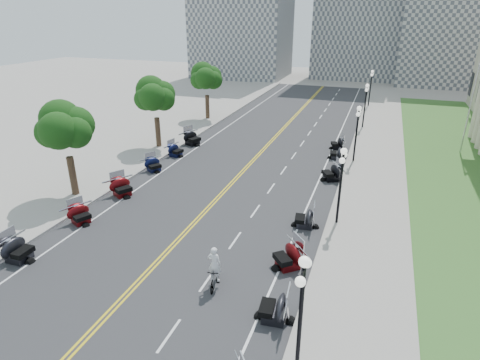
% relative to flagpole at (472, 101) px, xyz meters
% --- Properties ---
extents(ground, '(160.00, 160.00, 0.00)m').
position_rel_flagpole_xyz_m(ground, '(-18.00, -22.00, -5.00)').
color(ground, gray).
extents(road, '(16.00, 90.00, 0.01)m').
position_rel_flagpole_xyz_m(road, '(-18.00, -12.00, -5.00)').
color(road, '#333335').
rests_on(road, ground).
extents(centerline_yellow_a, '(0.12, 90.00, 0.00)m').
position_rel_flagpole_xyz_m(centerline_yellow_a, '(-18.12, -12.00, -4.99)').
color(centerline_yellow_a, yellow).
rests_on(centerline_yellow_a, road).
extents(centerline_yellow_b, '(0.12, 90.00, 0.00)m').
position_rel_flagpole_xyz_m(centerline_yellow_b, '(-17.88, -12.00, -4.99)').
color(centerline_yellow_b, yellow).
rests_on(centerline_yellow_b, road).
extents(edge_line_north, '(0.12, 90.00, 0.00)m').
position_rel_flagpole_xyz_m(edge_line_north, '(-11.60, -12.00, -4.99)').
color(edge_line_north, white).
rests_on(edge_line_north, road).
extents(edge_line_south, '(0.12, 90.00, 0.00)m').
position_rel_flagpole_xyz_m(edge_line_south, '(-24.40, -12.00, -4.99)').
color(edge_line_south, white).
rests_on(edge_line_south, road).
extents(lane_dash_4, '(0.12, 2.00, 0.00)m').
position_rel_flagpole_xyz_m(lane_dash_4, '(-14.80, -30.00, -4.99)').
color(lane_dash_4, white).
rests_on(lane_dash_4, road).
extents(lane_dash_5, '(0.12, 2.00, 0.00)m').
position_rel_flagpole_xyz_m(lane_dash_5, '(-14.80, -26.00, -4.99)').
color(lane_dash_5, white).
rests_on(lane_dash_5, road).
extents(lane_dash_6, '(0.12, 2.00, 0.00)m').
position_rel_flagpole_xyz_m(lane_dash_6, '(-14.80, -22.00, -4.99)').
color(lane_dash_6, white).
rests_on(lane_dash_6, road).
extents(lane_dash_7, '(0.12, 2.00, 0.00)m').
position_rel_flagpole_xyz_m(lane_dash_7, '(-14.80, -18.00, -4.99)').
color(lane_dash_7, white).
rests_on(lane_dash_7, road).
extents(lane_dash_8, '(0.12, 2.00, 0.00)m').
position_rel_flagpole_xyz_m(lane_dash_8, '(-14.80, -14.00, -4.99)').
color(lane_dash_8, white).
rests_on(lane_dash_8, road).
extents(lane_dash_9, '(0.12, 2.00, 0.00)m').
position_rel_flagpole_xyz_m(lane_dash_9, '(-14.80, -10.00, -4.99)').
color(lane_dash_9, white).
rests_on(lane_dash_9, road).
extents(lane_dash_10, '(0.12, 2.00, 0.00)m').
position_rel_flagpole_xyz_m(lane_dash_10, '(-14.80, -6.00, -4.99)').
color(lane_dash_10, white).
rests_on(lane_dash_10, road).
extents(lane_dash_11, '(0.12, 2.00, 0.00)m').
position_rel_flagpole_xyz_m(lane_dash_11, '(-14.80, -2.00, -4.99)').
color(lane_dash_11, white).
rests_on(lane_dash_11, road).
extents(lane_dash_12, '(0.12, 2.00, 0.00)m').
position_rel_flagpole_xyz_m(lane_dash_12, '(-14.80, 2.00, -4.99)').
color(lane_dash_12, white).
rests_on(lane_dash_12, road).
extents(lane_dash_13, '(0.12, 2.00, 0.00)m').
position_rel_flagpole_xyz_m(lane_dash_13, '(-14.80, 6.00, -4.99)').
color(lane_dash_13, white).
rests_on(lane_dash_13, road).
extents(lane_dash_14, '(0.12, 2.00, 0.00)m').
position_rel_flagpole_xyz_m(lane_dash_14, '(-14.80, 10.00, -4.99)').
color(lane_dash_14, white).
rests_on(lane_dash_14, road).
extents(lane_dash_15, '(0.12, 2.00, 0.00)m').
position_rel_flagpole_xyz_m(lane_dash_15, '(-14.80, 14.00, -4.99)').
color(lane_dash_15, white).
rests_on(lane_dash_15, road).
extents(lane_dash_16, '(0.12, 2.00, 0.00)m').
position_rel_flagpole_xyz_m(lane_dash_16, '(-14.80, 18.00, -4.99)').
color(lane_dash_16, white).
rests_on(lane_dash_16, road).
extents(lane_dash_17, '(0.12, 2.00, 0.00)m').
position_rel_flagpole_xyz_m(lane_dash_17, '(-14.80, 22.00, -4.99)').
color(lane_dash_17, white).
rests_on(lane_dash_17, road).
extents(lane_dash_18, '(0.12, 2.00, 0.00)m').
position_rel_flagpole_xyz_m(lane_dash_18, '(-14.80, 26.00, -4.99)').
color(lane_dash_18, white).
rests_on(lane_dash_18, road).
extents(lane_dash_19, '(0.12, 2.00, 0.00)m').
position_rel_flagpole_xyz_m(lane_dash_19, '(-14.80, 30.00, -4.99)').
color(lane_dash_19, white).
rests_on(lane_dash_19, road).
extents(sidewalk_north, '(5.00, 90.00, 0.15)m').
position_rel_flagpole_xyz_m(sidewalk_north, '(-7.50, -12.00, -4.92)').
color(sidewalk_north, '#9E9991').
rests_on(sidewalk_north, ground).
extents(sidewalk_south, '(5.00, 90.00, 0.15)m').
position_rel_flagpole_xyz_m(sidewalk_south, '(-28.50, -12.00, -4.92)').
color(sidewalk_south, '#9E9991').
rests_on(sidewalk_south, ground).
extents(lawn, '(9.00, 60.00, 0.10)m').
position_rel_flagpole_xyz_m(lawn, '(-0.50, -4.00, -4.95)').
color(lawn, '#356023').
rests_on(lawn, ground).
extents(distant_block_a, '(18.00, 14.00, 26.00)m').
position_rel_flagpole_xyz_m(distant_block_a, '(-36.00, 40.00, 8.00)').
color(distant_block_a, gray).
rests_on(distant_block_a, ground).
extents(distant_block_c, '(20.00, 14.00, 22.00)m').
position_rel_flagpole_xyz_m(distant_block_c, '(4.00, 43.00, 6.00)').
color(distant_block_c, gray).
rests_on(distant_block_c, ground).
extents(street_lamp_1, '(0.50, 1.20, 4.90)m').
position_rel_flagpole_xyz_m(street_lamp_1, '(-9.40, -30.00, -2.40)').
color(street_lamp_1, black).
rests_on(street_lamp_1, sidewalk_north).
extents(street_lamp_2, '(0.50, 1.20, 4.90)m').
position_rel_flagpole_xyz_m(street_lamp_2, '(-9.40, -18.00, -2.40)').
color(street_lamp_2, black).
rests_on(street_lamp_2, sidewalk_north).
extents(street_lamp_3, '(0.50, 1.20, 4.90)m').
position_rel_flagpole_xyz_m(street_lamp_3, '(-9.40, -6.00, -2.40)').
color(street_lamp_3, black).
rests_on(street_lamp_3, sidewalk_north).
extents(street_lamp_4, '(0.50, 1.20, 4.90)m').
position_rel_flagpole_xyz_m(street_lamp_4, '(-9.40, 6.00, -2.40)').
color(street_lamp_4, black).
rests_on(street_lamp_4, sidewalk_north).
extents(street_lamp_5, '(0.50, 1.20, 4.90)m').
position_rel_flagpole_xyz_m(street_lamp_5, '(-9.40, 18.00, -2.40)').
color(street_lamp_5, black).
rests_on(street_lamp_5, sidewalk_north).
extents(flagpole, '(1.10, 0.20, 10.00)m').
position_rel_flagpole_xyz_m(flagpole, '(0.00, 0.00, 0.00)').
color(flagpole, silver).
rests_on(flagpole, ground).
extents(tree_2, '(4.80, 4.80, 9.20)m').
position_rel_flagpole_xyz_m(tree_2, '(-28.00, -20.00, -0.25)').
color(tree_2, '#235619').
rests_on(tree_2, sidewalk_south).
extents(tree_3, '(4.80, 4.80, 9.20)m').
position_rel_flagpole_xyz_m(tree_3, '(-28.00, -8.00, -0.25)').
color(tree_3, '#235619').
rests_on(tree_3, sidewalk_south).
extents(tree_4, '(4.80, 4.80, 9.20)m').
position_rel_flagpole_xyz_m(tree_4, '(-28.00, 4.00, -0.25)').
color(tree_4, '#235619').
rests_on(tree_4, sidewalk_south).
extents(motorcycle_n_4, '(2.17, 2.17, 1.39)m').
position_rel_flagpole_xyz_m(motorcycle_n_4, '(-10.92, -27.59, -4.31)').
color(motorcycle_n_4, black).
rests_on(motorcycle_n_4, road).
extents(motorcycle_n_5, '(2.86, 2.86, 1.42)m').
position_rel_flagpole_xyz_m(motorcycle_n_5, '(-11.27, -23.55, -4.29)').
color(motorcycle_n_5, '#590A0C').
rests_on(motorcycle_n_5, road).
extents(motorcycle_n_6, '(2.11, 2.11, 1.31)m').
position_rel_flagpole_xyz_m(motorcycle_n_6, '(-11.27, -18.98, -4.34)').
color(motorcycle_n_6, black).
rests_on(motorcycle_n_6, road).
extents(motorcycle_n_8, '(2.77, 2.77, 1.42)m').
position_rel_flagpole_xyz_m(motorcycle_n_8, '(-10.72, -10.78, -4.29)').
color(motorcycle_n_8, black).
rests_on(motorcycle_n_8, road).
extents(motorcycle_n_9, '(2.01, 2.01, 1.26)m').
position_rel_flagpole_xyz_m(motorcycle_n_9, '(-10.95, -5.54, -4.37)').
color(motorcycle_n_9, black).
rests_on(motorcycle_n_9, road).
extents(motorcycle_n_10, '(2.24, 2.24, 1.24)m').
position_rel_flagpole_xyz_m(motorcycle_n_10, '(-11.24, -2.55, -4.38)').
color(motorcycle_n_10, black).
rests_on(motorcycle_n_10, road).
extents(motorcycle_s_4, '(2.07, 2.07, 1.43)m').
position_rel_flagpole_xyz_m(motorcycle_s_4, '(-25.15, -27.80, -4.29)').
color(motorcycle_s_4, black).
rests_on(motorcycle_s_4, road).
extents(motorcycle_s_5, '(2.45, 2.45, 1.28)m').
position_rel_flagpole_xyz_m(motorcycle_s_5, '(-24.83, -23.26, -4.36)').
color(motorcycle_s_5, '#590A0C').
rests_on(motorcycle_s_5, road).
extents(motorcycle_s_6, '(2.78, 2.78, 1.43)m').
position_rel_flagpole_xyz_m(motorcycle_s_6, '(-24.78, -18.85, -4.29)').
color(motorcycle_s_6, '#590A0C').
rests_on(motorcycle_s_6, road).
extents(motorcycle_s_7, '(2.46, 2.46, 1.25)m').
position_rel_flagpole_xyz_m(motorcycle_s_7, '(-25.14, -13.79, -4.38)').
color(motorcycle_s_7, black).
rests_on(motorcycle_s_7, road).
extents(motorcycle_s_8, '(2.13, 2.13, 1.26)m').
position_rel_flagpole_xyz_m(motorcycle_s_8, '(-25.18, -9.78, -4.37)').
color(motorcycle_s_8, black).
rests_on(motorcycle_s_8, road).
extents(motorcycle_s_9, '(2.84, 2.84, 1.51)m').
position_rel_flagpole_xyz_m(motorcycle_s_9, '(-25.24, -6.10, -4.25)').
color(motorcycle_s_9, black).
rests_on(motorcycle_s_9, road).
extents(bicycle, '(0.87, 1.95, 1.13)m').
position_rel_flagpole_xyz_m(bicycle, '(-14.27, -26.32, -4.43)').
color(bicycle, '#A51414').
rests_on(bicycle, road).
extents(cyclist_rider, '(0.68, 0.45, 1.87)m').
position_rel_flagpole_xyz_m(cyclist_rider, '(-14.27, -26.32, -2.94)').
color(cyclist_rider, silver).
rests_on(cyclist_rider, bicycle).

